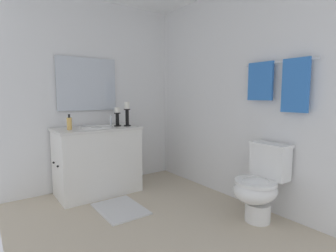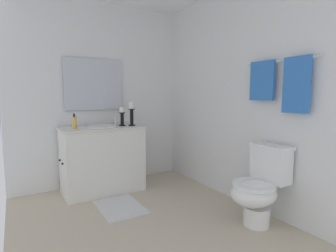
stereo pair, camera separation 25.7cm
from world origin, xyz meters
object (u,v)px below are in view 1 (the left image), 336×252
(toilet, at_px, (260,184))
(towel_near_vanity, at_px, (260,81))
(vanity_cabinet, at_px, (98,160))
(candle_holder_tall, at_px, (127,113))
(bath_mat, at_px, (120,209))
(candle_holder_short, at_px, (117,116))
(mirror, at_px, (87,84))
(soap_bottle, at_px, (69,123))
(towel_center, at_px, (295,85))
(sink_basin, at_px, (97,131))
(towel_bar, at_px, (279,62))

(toilet, xyz_separation_m, towel_near_vanity, (-0.18, 0.20, 0.99))
(vanity_cabinet, bearing_deg, candle_holder_tall, 79.04)
(bath_mat, bearing_deg, towel_near_vanity, 54.88)
(vanity_cabinet, distance_m, candle_holder_short, 0.60)
(mirror, xyz_separation_m, towel_near_vanity, (1.74, 1.19, -0.00))
(candle_holder_short, height_order, soap_bottle, candle_holder_short)
(toilet, bearing_deg, towel_center, 47.53)
(mirror, xyz_separation_m, soap_bottle, (0.31, -0.33, -0.46))
(sink_basin, relative_size, bath_mat, 0.67)
(soap_bottle, distance_m, bath_mat, 1.12)
(mirror, xyz_separation_m, toilet, (1.92, 0.99, -1.00))
(sink_basin, bearing_deg, soap_bottle, -85.12)
(mirror, distance_m, candle_holder_short, 0.57)
(mirror, distance_m, towel_near_vanity, 2.11)
(candle_holder_tall, bearing_deg, mirror, -132.83)
(mirror, bearing_deg, towel_bar, 32.10)
(candle_holder_short, height_order, towel_near_vanity, towel_near_vanity)
(sink_basin, bearing_deg, towel_bar, 36.26)
(sink_basin, distance_m, mirror, 0.64)
(candle_holder_tall, xyz_separation_m, bath_mat, (0.55, -0.38, -0.98))
(mirror, height_order, bath_mat, mirror)
(towel_near_vanity, bearing_deg, towel_center, 0.00)
(bath_mat, bearing_deg, toilet, 44.07)
(toilet, xyz_separation_m, towel_center, (0.19, 0.20, 0.94))
(towel_bar, bearing_deg, soap_bottle, -136.45)
(soap_bottle, bearing_deg, towel_center, 40.14)
(candle_holder_short, bearing_deg, vanity_cabinet, -92.51)
(towel_bar, bearing_deg, vanity_cabinet, -143.72)
(soap_bottle, bearing_deg, towel_near_vanity, 46.67)
(vanity_cabinet, relative_size, candle_holder_tall, 3.22)
(vanity_cabinet, height_order, bath_mat, vanity_cabinet)
(towel_near_vanity, relative_size, bath_mat, 0.64)
(sink_basin, xyz_separation_m, candle_holder_short, (0.01, 0.27, 0.16))
(vanity_cabinet, xyz_separation_m, toilet, (1.64, 0.99, -0.05))
(sink_basin, distance_m, towel_center, 2.24)
(mirror, relative_size, bath_mat, 1.28)
(candle_holder_short, bearing_deg, candle_holder_tall, 60.25)
(vanity_cabinet, relative_size, towel_near_vanity, 2.60)
(vanity_cabinet, height_order, mirror, mirror)
(vanity_cabinet, xyz_separation_m, mirror, (-0.28, 0.00, 0.95))
(sink_basin, relative_size, toilet, 0.54)
(candle_holder_tall, height_order, towel_bar, towel_bar)
(mirror, relative_size, soap_bottle, 4.26)
(soap_bottle, xyz_separation_m, towel_near_vanity, (1.43, 1.52, 0.46))
(candle_holder_short, distance_m, toilet, 1.87)
(sink_basin, relative_size, candle_holder_short, 1.67)
(candle_holder_tall, bearing_deg, vanity_cabinet, -100.96)
(mirror, xyz_separation_m, candle_holder_tall, (0.35, 0.38, -0.37))
(vanity_cabinet, bearing_deg, sink_basin, 90.00)
(towel_near_vanity, bearing_deg, mirror, -145.65)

